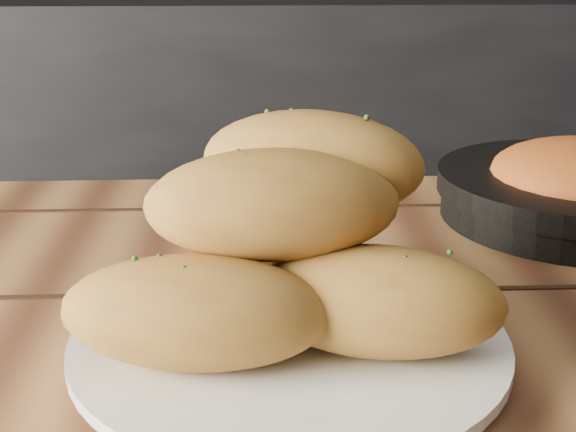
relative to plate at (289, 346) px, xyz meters
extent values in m
cube|color=black|center=(0.42, 1.17, -0.31)|extent=(2.80, 0.60, 0.90)
cube|color=#9B683A|center=(0.09, 0.00, -0.03)|extent=(1.56, 0.81, 0.04)
cylinder|color=white|center=(0.00, 0.00, 0.00)|extent=(0.25, 0.25, 0.01)
cylinder|color=white|center=(0.00, 0.00, 0.00)|extent=(0.28, 0.28, 0.01)
ellipsoid|color=#A1742C|center=(-0.06, -0.04, 0.04)|extent=(0.16, 0.09, 0.07)
ellipsoid|color=#A1742C|center=(0.05, -0.03, 0.04)|extent=(0.16, 0.10, 0.07)
ellipsoid|color=#A1742C|center=(-0.01, 0.06, 0.04)|extent=(0.09, 0.16, 0.07)
ellipsoid|color=#A1742C|center=(-0.01, -0.01, 0.10)|extent=(0.15, 0.08, 0.07)
ellipsoid|color=#A1742C|center=(0.02, 0.03, 0.11)|extent=(0.16, 0.11, 0.07)
camera|label=1|loc=(-0.02, -0.45, 0.25)|focal=50.00mm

